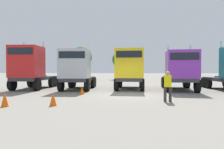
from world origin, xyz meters
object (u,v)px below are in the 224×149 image
at_px(visitor_in_hivis, 168,84).
at_px(traffic_cone_far, 53,99).
at_px(semi_truck_red, 30,67).
at_px(traffic_cone_mid, 5,99).
at_px(semi_truck_purple, 180,70).
at_px(traffic_cone_near, 82,90).
at_px(semi_truck_silver, 77,70).
at_px(semi_truck_yellow, 130,69).

bearing_deg(visitor_in_hivis, traffic_cone_far, 114.05).
bearing_deg(semi_truck_red, traffic_cone_mid, 17.58).
bearing_deg(semi_truck_red, visitor_in_hivis, 59.61).
bearing_deg(visitor_in_hivis, semi_truck_purple, -12.90).
height_order(traffic_cone_near, traffic_cone_mid, traffic_cone_mid).
distance_m(visitor_in_hivis, traffic_cone_mid, 8.52).
bearing_deg(traffic_cone_far, semi_truck_silver, 95.46).
relative_size(semi_truck_yellow, visitor_in_hivis, 3.39).
relative_size(semi_truck_red, traffic_cone_far, 9.02).
height_order(semi_truck_red, semi_truck_purple, semi_truck_red).
height_order(semi_truck_silver, traffic_cone_near, semi_truck_silver).
height_order(traffic_cone_near, traffic_cone_far, traffic_cone_far).
distance_m(semi_truck_purple, traffic_cone_far, 11.38).
xyz_separation_m(semi_truck_yellow, semi_truck_purple, (4.30, -0.69, -0.14)).
distance_m(semi_truck_purple, traffic_cone_near, 8.54).
bearing_deg(semi_truck_red, semi_truck_purple, 87.94).
distance_m(semi_truck_purple, visitor_in_hivis, 6.44).
bearing_deg(semi_truck_yellow, traffic_cone_near, -41.00).
xyz_separation_m(semi_truck_purple, traffic_cone_near, (-7.85, -3.00, -1.48)).
bearing_deg(semi_truck_silver, visitor_in_hivis, 46.86).
distance_m(semi_truck_silver, traffic_cone_mid, 8.34).
bearing_deg(semi_truck_purple, visitor_in_hivis, -15.10).
distance_m(semi_truck_red, traffic_cone_near, 6.57).
bearing_deg(traffic_cone_mid, semi_truck_yellow, 54.79).
bearing_deg(traffic_cone_near, traffic_cone_far, -94.92).
bearing_deg(traffic_cone_far, semi_truck_yellow, 64.72).
height_order(semi_truck_yellow, semi_truck_purple, semi_truck_yellow).
relative_size(semi_truck_yellow, traffic_cone_mid, 8.18).
bearing_deg(semi_truck_purple, traffic_cone_mid, -46.55).
relative_size(traffic_cone_near, traffic_cone_mid, 0.81).
height_order(semi_truck_purple, visitor_in_hivis, semi_truck_purple).
bearing_deg(traffic_cone_mid, semi_truck_silver, 79.35).
bearing_deg(semi_truck_yellow, semi_truck_silver, -78.17).
bearing_deg(semi_truck_silver, traffic_cone_near, 19.38).
bearing_deg(semi_truck_yellow, traffic_cone_far, -22.33).
height_order(semi_truck_silver, visitor_in_hivis, semi_truck_silver).
bearing_deg(traffic_cone_mid, traffic_cone_near, 62.55).
relative_size(semi_truck_red, semi_truck_purple, 0.93).
bearing_deg(visitor_in_hivis, semi_truck_yellow, 24.81).
distance_m(traffic_cone_near, traffic_cone_mid, 5.76).
bearing_deg(traffic_cone_near, semi_truck_purple, 20.90).
distance_m(semi_truck_purple, traffic_cone_mid, 13.35).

